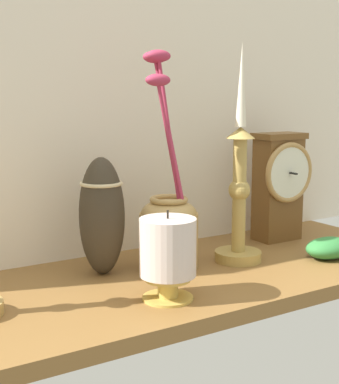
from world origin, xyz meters
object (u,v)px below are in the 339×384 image
at_px(candlestick_tall_left, 239,192).
at_px(brass_vase_jar, 168,222).
at_px(mantel_clock, 279,184).
at_px(pillar_candle_front, 168,253).
at_px(tall_ceramic_vase, 102,216).

height_order(candlestick_tall_left, brass_vase_jar, candlestick_tall_left).
bearing_deg(mantel_clock, pillar_candle_front, -155.13).
xyz_separation_m(mantel_clock, tall_ceramic_vase, (-0.40, -0.02, -0.02)).
bearing_deg(pillar_candle_front, brass_vase_jar, 57.93).
xyz_separation_m(candlestick_tall_left, tall_ceramic_vase, (-0.24, 0.06, -0.03)).
relative_size(mantel_clock, candlestick_tall_left, 0.57).
bearing_deg(pillar_candle_front, candlestick_tall_left, 25.19).
height_order(mantel_clock, candlestick_tall_left, candlestick_tall_left).
relative_size(pillar_candle_front, tall_ceramic_vase, 0.68).
bearing_deg(brass_vase_jar, tall_ceramic_vase, 166.14).
distance_m(mantel_clock, candlestick_tall_left, 0.18).
bearing_deg(mantel_clock, tall_ceramic_vase, -177.84).
height_order(mantel_clock, tall_ceramic_vase, mantel_clock).
relative_size(mantel_clock, brass_vase_jar, 0.60).
bearing_deg(brass_vase_jar, mantel_clock, 8.29).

